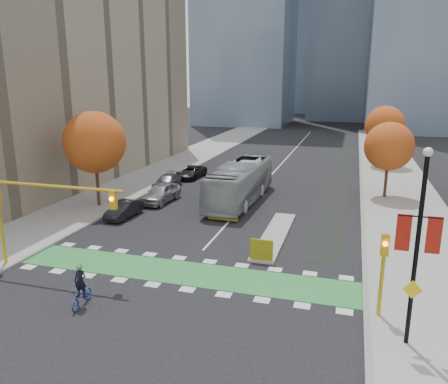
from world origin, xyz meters
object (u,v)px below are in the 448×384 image
Objects in this scene: tree_east_near at (389,146)px; tree_west at (95,142)px; banner_lamppost at (418,241)px; cyclist at (81,292)px; parked_car_c at (167,182)px; parked_car_d at (191,172)px; hazard_board at (261,250)px; traffic_signal_east at (383,263)px; bus at (241,182)px; parked_car_a at (161,193)px; traffic_signal_west at (35,203)px; tree_east_far at (385,125)px; parked_car_b at (124,209)px.

tree_west is at bearing -157.38° from tree_east_near.
cyclist is (-14.80, -0.91, -3.89)m from banner_lamppost.
parked_car_c is (-20.50, 22.35, -3.92)m from banner_lamppost.
cyclist is 0.45× the size of parked_car_d.
banner_lamppost is at bearing -41.79° from hazard_board.
bus is (-11.12, 17.64, -0.94)m from traffic_signal_east.
traffic_signal_east reaches higher than parked_car_d.
hazard_board is at bearing -25.99° from tree_west.
tree_west is 26.01m from tree_east_near.
parked_car_a is (-6.81, -2.29, -0.94)m from bus.
tree_west is 0.96× the size of traffic_signal_west.
tree_east_far is 3.56× the size of cyclist.
hazard_board is at bearing -38.87° from parked_car_a.
traffic_signal_west is 19.23m from bus.
parked_car_d is at bearing -148.38° from tree_east_far.
hazard_board is 24.33m from parked_car_d.
parked_car_c is (-0.66, 10.00, 0.03)m from parked_car_b.
traffic_signal_west reaches higher than cyclist.
traffic_signal_east is at bearing 116.61° from banner_lamppost.
bus is 7.24m from parked_car_a.
cyclist reaches higher than parked_car_a.
tree_east_near reaches higher than parked_car_a.
cyclist is (-7.30, -7.62, -0.08)m from hazard_board.
banner_lamppost is 1.65× the size of parked_car_a.
traffic_signal_east is (22.50, -12.51, -2.88)m from tree_west.
parked_car_a is (-17.93, 15.36, -1.88)m from traffic_signal_east.
tree_west is 2.01× the size of traffic_signal_east.
banner_lamppost is at bearing -63.39° from traffic_signal_east.
tree_west is 35.73m from tree_east_far.
tree_west reaches higher than parked_car_d.
cyclist is (-15.80, -41.42, -4.52)m from tree_east_far.
banner_lamppost is 2.07× the size of parked_car_b.
parked_car_a is (-4.13, 18.27, 0.14)m from cyclist.
tree_west is 6.52m from parked_car_b.
cyclist is at bearing -168.09° from traffic_signal_east.
hazard_board is 0.34× the size of traffic_signal_east.
parked_car_a is at bearing 137.48° from banner_lamppost.
parked_car_b is at bearing 151.20° from traffic_signal_east.
parked_car_d is (-12.42, 20.92, -0.13)m from hazard_board.
parked_car_d is at bearing 126.45° from traffic_signal_east.
hazard_board is 0.29× the size of parked_car_d.
traffic_signal_west is 15.70m from parked_car_a.
banner_lamppost is (-1.00, -40.50, -0.63)m from tree_east_far.
cyclist reaches higher than hazard_board.
tree_west reaches higher than tree_east_far.
traffic_signal_east is at bearing 0.01° from traffic_signal_west.
tree_east_near is 24.06m from parked_car_b.
tree_west is 7.19m from parked_car_a.
cyclist is 0.17× the size of bus.
banner_lamppost reaches higher than bus.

